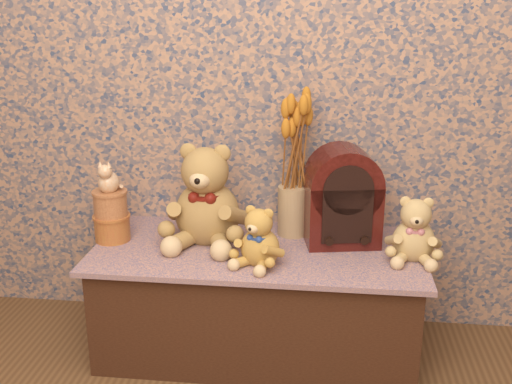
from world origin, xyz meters
TOP-DOWN VIEW (x-y plane):
  - display_shelf at (0.00, 1.21)m, footprint 1.25×0.60m
  - teddy_large at (-0.20, 1.27)m, footprint 0.36×0.42m
  - teddy_medium at (0.03, 1.07)m, footprint 0.26×0.28m
  - teddy_small at (0.58, 1.18)m, footprint 0.22×0.25m
  - cathedral_radio at (0.32, 1.31)m, footprint 0.31×0.25m
  - ceramic_vase at (0.12, 1.37)m, footprint 0.13×0.13m
  - dried_stalks at (0.12, 1.37)m, footprint 0.29×0.29m
  - biscuit_tin_lower at (-0.58, 1.22)m, footprint 0.15×0.15m
  - biscuit_tin_upper at (-0.58, 1.22)m, footprint 0.16×0.16m
  - cat_figurine at (-0.58, 1.22)m, footprint 0.10×0.11m

SIDE VIEW (x-z plane):
  - display_shelf at x=0.00m, z-range 0.00..0.44m
  - biscuit_tin_lower at x=-0.58m, z-range 0.44..0.54m
  - ceramic_vase at x=0.12m, z-range 0.44..0.64m
  - teddy_medium at x=0.03m, z-range 0.44..0.67m
  - teddy_small at x=0.58m, z-range 0.44..0.69m
  - biscuit_tin_upper at x=-0.58m, z-range 0.54..0.64m
  - cathedral_radio at x=0.32m, z-range 0.44..0.82m
  - teddy_large at x=-0.20m, z-range 0.44..0.86m
  - cat_figurine at x=-0.58m, z-range 0.64..0.77m
  - dried_stalks at x=0.12m, z-range 0.64..1.09m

